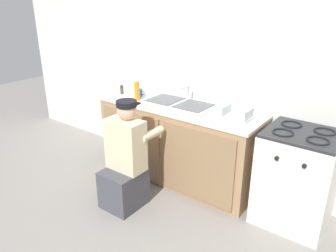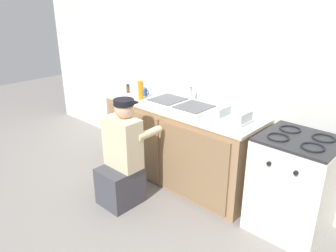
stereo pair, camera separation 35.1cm
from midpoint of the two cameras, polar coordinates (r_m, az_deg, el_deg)
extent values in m
plane|color=gray|center=(3.77, 1.66, -10.71)|extent=(12.00, 12.00, 0.00)
cube|color=silver|center=(3.78, 8.47, 9.71)|extent=(6.00, 0.10, 2.50)
cube|color=#997551|center=(3.77, 4.74, -3.28)|extent=(1.86, 0.60, 0.87)
cube|color=#866747|center=(3.83, -3.44, -2.81)|extent=(0.82, 0.02, 0.76)
cube|color=#866747|center=(3.31, 7.49, -7.17)|extent=(0.82, 0.02, 0.76)
cube|color=beige|center=(3.60, 4.96, 3.24)|extent=(1.90, 0.62, 0.03)
cube|color=silver|center=(3.59, 4.98, 3.71)|extent=(0.80, 0.44, 0.03)
cube|color=#4C4F51|center=(3.70, 2.67, 4.62)|extent=(0.33, 0.35, 0.01)
cube|color=#4C4F51|center=(3.48, 7.46, 3.33)|extent=(0.33, 0.35, 0.01)
cylinder|color=#B7BABF|center=(3.71, 6.83, 5.46)|extent=(0.02, 0.02, 0.18)
cylinder|color=#B7BABF|center=(3.63, 6.14, 6.58)|extent=(0.02, 0.16, 0.02)
cube|color=silver|center=(3.22, 23.92, -9.66)|extent=(0.64, 0.60, 0.89)
cube|color=#262628|center=(3.03, 25.22, -2.22)|extent=(0.63, 0.59, 0.02)
torus|color=black|center=(2.95, 21.92, -1.88)|extent=(0.19, 0.19, 0.02)
torus|color=black|center=(2.88, 27.18, -3.37)|extent=(0.19, 0.19, 0.02)
torus|color=black|center=(3.17, 23.55, -0.57)|extent=(0.19, 0.19, 0.02)
torus|color=black|center=(3.10, 28.48, -1.92)|extent=(0.19, 0.19, 0.02)
cylinder|color=black|center=(2.85, 20.60, -6.23)|extent=(0.04, 0.02, 0.04)
cylinder|color=black|center=(2.79, 24.82, -7.53)|extent=(0.04, 0.02, 0.04)
cube|color=#3F3F47|center=(3.45, -5.36, -10.29)|extent=(0.36, 0.40, 0.40)
cube|color=beige|center=(3.26, -4.87, -3.03)|extent=(0.38, 0.22, 0.52)
sphere|color=tan|center=(3.16, -4.53, 2.89)|extent=(0.19, 0.19, 0.19)
cylinder|color=black|center=(3.14, -4.57, 4.12)|extent=(0.20, 0.20, 0.06)
cube|color=black|center=(3.20, -3.44, 4.14)|extent=(0.13, 0.09, 0.02)
cylinder|color=beige|center=(3.47, -4.39, 0.15)|extent=(0.08, 0.30, 0.08)
cylinder|color=beige|center=(3.24, -0.28, -1.34)|extent=(0.08, 0.30, 0.08)
cylinder|color=#335699|center=(3.95, -1.67, 5.95)|extent=(0.08, 0.08, 0.09)
torus|color=#335699|center=(3.91, -1.06, 5.86)|extent=(0.06, 0.01, 0.06)
cube|color=#B2B7BC|center=(3.24, 14.68, 0.93)|extent=(0.28, 0.22, 0.02)
cube|color=#B2B7BC|center=(3.28, 12.95, 2.26)|extent=(0.01, 0.21, 0.10)
cube|color=#B2B7BC|center=(3.17, 16.63, 1.25)|extent=(0.01, 0.21, 0.10)
cylinder|color=#513823|center=(4.08, -4.53, 6.35)|extent=(0.04, 0.04, 0.08)
cylinder|color=black|center=(4.07, -4.56, 7.06)|extent=(0.04, 0.04, 0.02)
cylinder|color=orange|center=(3.78, -2.14, 6.23)|extent=(0.06, 0.06, 0.22)
cylinder|color=white|center=(3.75, -2.16, 8.06)|extent=(0.03, 0.03, 0.03)
camera|label=1|loc=(0.18, -87.14, 1.14)|focal=35.00mm
camera|label=2|loc=(0.18, 92.86, -1.14)|focal=35.00mm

